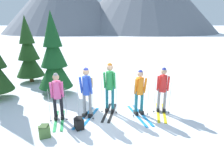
% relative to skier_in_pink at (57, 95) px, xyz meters
% --- Properties ---
extents(ground_plane, '(400.00, 400.00, 0.00)m').
position_rel_skier_in_pink_xyz_m(ground_plane, '(1.64, 0.29, -0.91)').
color(ground_plane, white).
extents(skier_in_pink, '(0.60, 1.59, 1.66)m').
position_rel_skier_in_pink_xyz_m(skier_in_pink, '(0.00, 0.00, 0.00)').
color(skier_in_pink, green).
rests_on(skier_in_pink, ground).
extents(skier_in_blue, '(0.79, 1.79, 1.80)m').
position_rel_skier_in_pink_xyz_m(skier_in_blue, '(0.98, 0.19, 0.12)').
color(skier_in_blue, '#1E84D1').
rests_on(skier_in_blue, ground).
extents(skier_in_green, '(0.62, 1.70, 1.87)m').
position_rel_skier_in_pink_xyz_m(skier_in_green, '(1.77, 0.60, 0.14)').
color(skier_in_green, black).
rests_on(skier_in_green, ground).
extents(skier_in_orange, '(0.74, 1.80, 1.68)m').
position_rel_skier_in_pink_xyz_m(skier_in_orange, '(2.83, 0.33, 0.00)').
color(skier_in_orange, '#1E84D1').
rests_on(skier_in_orange, ground).
extents(skier_in_red, '(0.64, 1.74, 1.71)m').
position_rel_skier_in_pink_xyz_m(skier_in_red, '(3.71, 0.58, 0.05)').
color(skier_in_red, yellow).
rests_on(skier_in_red, ground).
extents(pine_tree_near, '(1.55, 1.55, 3.75)m').
position_rel_skier_in_pink_xyz_m(pine_tree_near, '(-0.73, 2.65, 0.81)').
color(pine_tree_near, '#51381E').
rests_on(pine_tree_near, ground).
extents(pine_tree_far, '(1.50, 1.50, 3.63)m').
position_rel_skier_in_pink_xyz_m(pine_tree_far, '(-2.65, 4.72, 0.75)').
color(pine_tree_far, '#51381E').
rests_on(pine_tree_far, ground).
extents(backpack_on_snow_front, '(0.36, 0.39, 0.38)m').
position_rel_skier_in_pink_xyz_m(backpack_on_snow_front, '(0.78, -0.66, -0.72)').
color(backpack_on_snow_front, black).
rests_on(backpack_on_snow_front, ground).
extents(backpack_on_snow_beside, '(0.39, 0.35, 0.38)m').
position_rel_skier_in_pink_xyz_m(backpack_on_snow_beside, '(-0.16, -1.13, -0.72)').
color(backpack_on_snow_beside, '#4C7238').
rests_on(backpack_on_snow_beside, ground).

